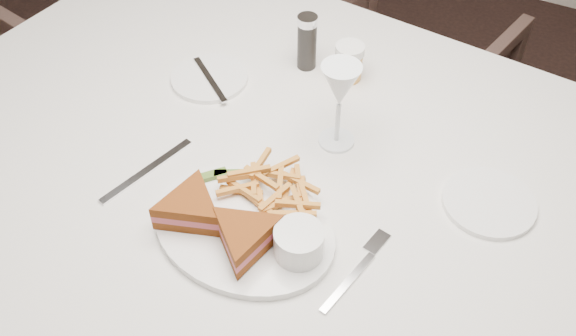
# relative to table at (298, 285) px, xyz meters

# --- Properties ---
(table) EXTENTS (1.69, 1.22, 0.75)m
(table) POSITION_rel_table_xyz_m (0.00, 0.00, 0.00)
(table) COLOR silver
(table) RESTS_ON ground
(chair_far) EXTENTS (0.69, 0.66, 0.60)m
(chair_far) POSITION_rel_table_xyz_m (-0.10, 0.85, -0.07)
(chair_far) COLOR #48322C
(chair_far) RESTS_ON ground
(table_setting) EXTENTS (0.77, 0.66, 0.18)m
(table_setting) POSITION_rel_table_xyz_m (-0.01, -0.07, 0.41)
(table_setting) COLOR white
(table_setting) RESTS_ON table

